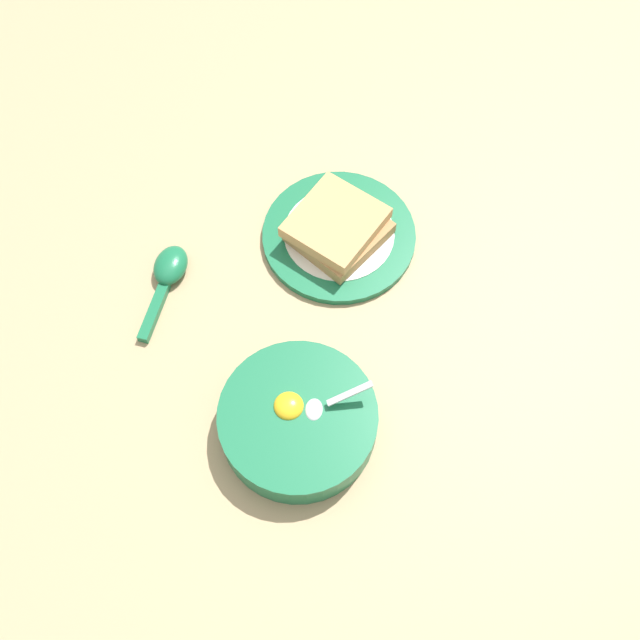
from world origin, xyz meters
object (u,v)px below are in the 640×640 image
at_px(egg_bowl, 298,420).
at_px(toast_plate, 339,235).
at_px(toast_sandwich, 337,227).
at_px(soup_spoon, 168,273).

distance_m(egg_bowl, toast_plate, 0.26).
height_order(egg_bowl, toast_plate, egg_bowl).
xyz_separation_m(egg_bowl, toast_sandwich, (-0.26, 0.03, 0.01)).
relative_size(egg_bowl, toast_sandwich, 1.21).
distance_m(toast_plate, toast_sandwich, 0.02).
bearing_deg(soup_spoon, toast_plate, 110.05).
relative_size(egg_bowl, toast_plate, 0.90).
height_order(toast_plate, soup_spoon, soup_spoon).
distance_m(egg_bowl, toast_sandwich, 0.26).
bearing_deg(egg_bowl, toast_plate, 173.71).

